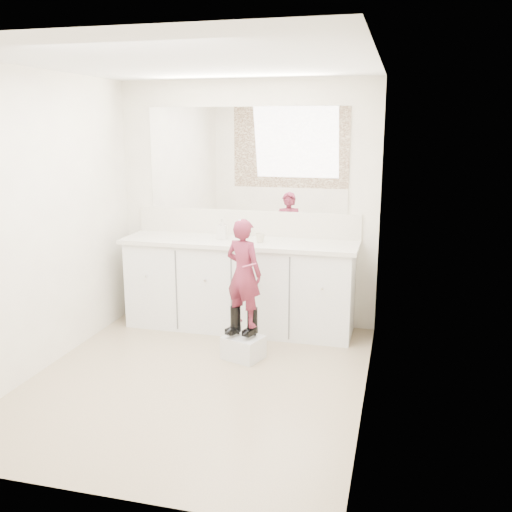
# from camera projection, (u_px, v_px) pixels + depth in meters

# --- Properties ---
(floor) EXTENTS (3.00, 3.00, 0.00)m
(floor) POSITION_uv_depth(u_px,v_px,m) (197.00, 380.00, 4.52)
(floor) COLOR #857157
(floor) RESTS_ON ground
(ceiling) EXTENTS (3.00, 3.00, 0.00)m
(ceiling) POSITION_uv_depth(u_px,v_px,m) (189.00, 62.00, 3.98)
(ceiling) COLOR white
(ceiling) RESTS_ON wall_back
(wall_back) EXTENTS (2.60, 0.00, 2.60)m
(wall_back) POSITION_uv_depth(u_px,v_px,m) (247.00, 204.00, 5.66)
(wall_back) COLOR beige
(wall_back) RESTS_ON floor
(wall_front) EXTENTS (2.60, 0.00, 2.60)m
(wall_front) POSITION_uv_depth(u_px,v_px,m) (88.00, 284.00, 2.83)
(wall_front) COLOR beige
(wall_front) RESTS_ON floor
(wall_left) EXTENTS (0.00, 3.00, 3.00)m
(wall_left) POSITION_uv_depth(u_px,v_px,m) (41.00, 223.00, 4.56)
(wall_left) COLOR beige
(wall_left) RESTS_ON floor
(wall_right) EXTENTS (0.00, 3.00, 3.00)m
(wall_right) POSITION_uv_depth(u_px,v_px,m) (371.00, 239.00, 3.93)
(wall_right) COLOR beige
(wall_right) RESTS_ON floor
(vanity_cabinet) EXTENTS (2.20, 0.55, 0.85)m
(vanity_cabinet) POSITION_uv_depth(u_px,v_px,m) (240.00, 287.00, 5.58)
(vanity_cabinet) COLOR silver
(vanity_cabinet) RESTS_ON floor
(countertop) EXTENTS (2.28, 0.58, 0.04)m
(countertop) POSITION_uv_depth(u_px,v_px,m) (239.00, 242.00, 5.46)
(countertop) COLOR beige
(countertop) RESTS_ON vanity_cabinet
(backsplash) EXTENTS (2.28, 0.03, 0.25)m
(backsplash) POSITION_uv_depth(u_px,v_px,m) (246.00, 223.00, 5.69)
(backsplash) COLOR beige
(backsplash) RESTS_ON countertop
(mirror) EXTENTS (2.00, 0.02, 1.00)m
(mirror) POSITION_uv_depth(u_px,v_px,m) (246.00, 159.00, 5.55)
(mirror) COLOR white
(mirror) RESTS_ON wall_back
(dot_panel) EXTENTS (2.00, 0.01, 1.20)m
(dot_panel) POSITION_uv_depth(u_px,v_px,m) (82.00, 193.00, 2.74)
(dot_panel) COLOR #472819
(dot_panel) RESTS_ON wall_front
(faucet) EXTENTS (0.08, 0.08, 0.10)m
(faucet) POSITION_uv_depth(u_px,v_px,m) (243.00, 232.00, 5.60)
(faucet) COLOR silver
(faucet) RESTS_ON countertop
(cup) EXTENTS (0.10, 0.10, 0.09)m
(cup) POSITION_uv_depth(u_px,v_px,m) (260.00, 238.00, 5.36)
(cup) COLOR beige
(cup) RESTS_ON countertop
(soap_bottle) EXTENTS (0.10, 0.11, 0.20)m
(soap_bottle) POSITION_uv_depth(u_px,v_px,m) (222.00, 229.00, 5.50)
(soap_bottle) COLOR beige
(soap_bottle) RESTS_ON countertop
(step_stool) EXTENTS (0.38, 0.35, 0.20)m
(step_stool) POSITION_uv_depth(u_px,v_px,m) (243.00, 347.00, 4.91)
(step_stool) COLOR silver
(step_stool) RESTS_ON floor
(boot_left) EXTENTS (0.15, 0.19, 0.26)m
(boot_left) POSITION_uv_depth(u_px,v_px,m) (236.00, 321.00, 4.89)
(boot_left) COLOR black
(boot_left) RESTS_ON step_stool
(boot_right) EXTENTS (0.15, 0.19, 0.26)m
(boot_right) POSITION_uv_depth(u_px,v_px,m) (252.00, 322.00, 4.86)
(boot_right) COLOR black
(boot_right) RESTS_ON step_stool
(toddler) EXTENTS (0.39, 0.32, 0.92)m
(toddler) POSITION_uv_depth(u_px,v_px,m) (244.00, 273.00, 4.78)
(toddler) COLOR #A1314E
(toddler) RESTS_ON step_stool
(toothbrush) EXTENTS (0.13, 0.06, 0.06)m
(toothbrush) POSITION_uv_depth(u_px,v_px,m) (249.00, 265.00, 4.66)
(toothbrush) COLOR #D1517B
(toothbrush) RESTS_ON toddler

